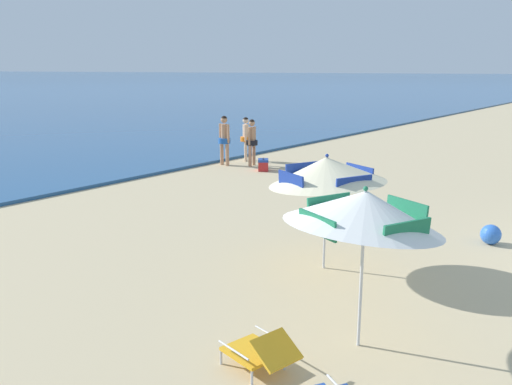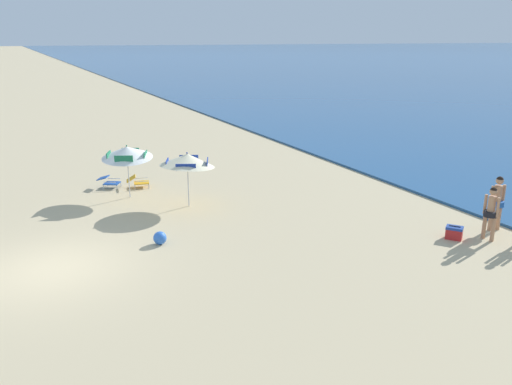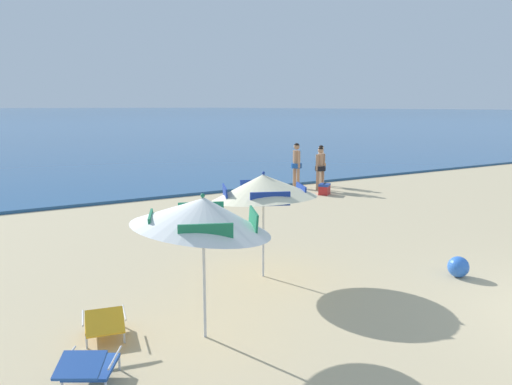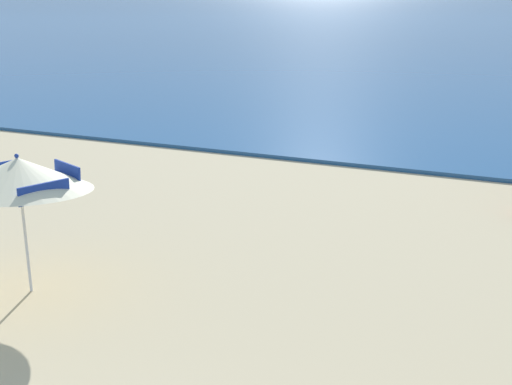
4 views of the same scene
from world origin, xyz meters
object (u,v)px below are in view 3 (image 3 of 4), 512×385
lounge_chair_beside_umbrella (88,366)px  person_standing_beside (296,162)px  beach_umbrella_striped_main (203,214)px  beach_umbrella_striped_second (263,187)px  person_standing_near_shore (321,162)px  cooler_box (324,189)px  person_wading_in (320,165)px  beach_ball (458,267)px  lounge_chair_under_umbrella (104,323)px

lounge_chair_beside_umbrella → person_standing_beside: bearing=44.9°
lounge_chair_beside_umbrella → person_standing_beside: size_ratio=0.56×
beach_umbrella_striped_main → beach_umbrella_striped_second: bearing=40.2°
person_standing_near_shore → beach_umbrella_striped_second: bearing=-134.0°
cooler_box → lounge_chair_beside_umbrella: bearing=-140.5°
person_standing_near_shore → person_standing_beside: (-1.22, -0.00, 0.08)m
beach_umbrella_striped_main → person_wading_in: beach_umbrella_striped_main is taller
beach_umbrella_striped_second → beach_ball: size_ratio=6.18×
beach_umbrella_striped_main → person_standing_beside: (8.64, 9.83, -0.75)m
lounge_chair_under_umbrella → person_standing_near_shore: 14.46m
beach_umbrella_striped_second → lounge_chair_under_umbrella: (-3.29, -1.12, -1.48)m
lounge_chair_beside_umbrella → person_wading_in: person_wading_in is taller
person_wading_in → cooler_box: person_wading_in is taller
beach_ball → beach_umbrella_striped_main: bearing=177.4°
beach_umbrella_striped_second → beach_ball: (3.17, -1.96, -1.55)m
person_standing_beside → beach_ball: 10.66m
beach_umbrella_striped_second → lounge_chair_beside_umbrella: (-3.75, -2.21, -1.47)m
lounge_chair_under_umbrella → person_wading_in: 13.37m
person_standing_beside → person_wading_in: bearing=-58.6°
beach_umbrella_striped_main → person_standing_beside: beach_umbrella_striped_main is taller
person_wading_in → lounge_chair_under_umbrella: bearing=-141.2°
beach_umbrella_striped_second → beach_ball: bearing=-31.7°
person_standing_near_shore → lounge_chair_under_umbrella: bearing=-140.3°
lounge_chair_beside_umbrella → beach_umbrella_striped_second: bearing=30.5°
person_standing_beside → lounge_chair_beside_umbrella: bearing=-135.1°
beach_umbrella_striped_second → lounge_chair_beside_umbrella: beach_umbrella_striped_second is taller
person_standing_beside → cooler_box: bearing=-89.0°
beach_umbrella_striped_second → person_wading_in: beach_umbrella_striped_second is taller
beach_umbrella_striped_main → lounge_chair_beside_umbrella: beach_umbrella_striped_main is taller
beach_umbrella_striped_second → person_wading_in: 10.19m
beach_umbrella_striped_second → lounge_chair_beside_umbrella: size_ratio=2.47×
person_standing_near_shore → beach_ball: person_standing_near_shore is taller
beach_umbrella_striped_second → person_wading_in: size_ratio=1.47×
beach_umbrella_striped_second → person_wading_in: bearing=45.5°
beach_umbrella_striped_second → lounge_chair_beside_umbrella: 4.59m
person_standing_near_shore → cooler_box: 2.24m
person_standing_near_shore → beach_umbrella_striped_main: bearing=-135.1°
lounge_chair_under_umbrella → cooler_box: lounge_chair_under_umbrella is taller
cooler_box → beach_ball: cooler_box is taller
lounge_chair_beside_umbrella → beach_ball: bearing=2.1°
beach_umbrella_striped_main → person_standing_near_shore: beach_umbrella_striped_main is taller
beach_umbrella_striped_main → beach_ball: (5.21, -0.24, -1.59)m
beach_umbrella_striped_main → beach_ball: bearing=-2.6°
beach_umbrella_striped_second → cooler_box: bearing=43.8°
beach_umbrella_striped_main → beach_umbrella_striped_second: 2.67m
beach_umbrella_striped_main → lounge_chair_under_umbrella: (-1.25, 0.61, -1.52)m
beach_umbrella_striped_second → cooler_box: beach_umbrella_striped_second is taller
beach_umbrella_striped_main → lounge_chair_beside_umbrella: (-1.71, -0.48, -1.51)m
person_wading_in → cooler_box: bearing=-119.2°
beach_ball → lounge_chair_under_umbrella: bearing=172.6°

